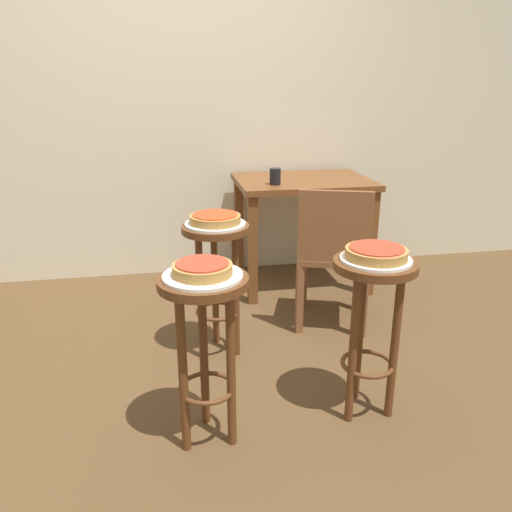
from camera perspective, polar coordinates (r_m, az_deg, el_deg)
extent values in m
plane|color=brown|center=(2.56, -5.44, -14.25)|extent=(6.00, 6.00, 0.00)
cube|color=beige|center=(3.78, -8.69, 20.41)|extent=(6.00, 0.10, 3.00)
cylinder|color=#5B3319|center=(1.90, -5.98, -2.89)|extent=(0.34, 0.34, 0.03)
cylinder|color=#5B3319|center=(2.15, -5.90, -10.69)|extent=(0.04, 0.04, 0.68)
cylinder|color=#5B3319|center=(2.01, -8.19, -13.12)|extent=(0.04, 0.04, 0.68)
cylinder|color=#5B3319|center=(2.02, -2.82, -12.72)|extent=(0.04, 0.04, 0.68)
torus|color=#5B3319|center=(2.11, -5.54, -14.51)|extent=(0.23, 0.23, 0.02)
cylinder|color=white|center=(1.89, -6.01, -2.23)|extent=(0.30, 0.30, 0.01)
cylinder|color=#B78442|center=(1.88, -6.03, -1.49)|extent=(0.22, 0.22, 0.04)
cylinder|color=#B23823|center=(1.87, -6.06, -0.83)|extent=(0.20, 0.20, 0.01)
cylinder|color=#5B3319|center=(2.11, 13.26, -0.97)|extent=(0.34, 0.34, 0.03)
cylinder|color=#5B3319|center=(2.34, 11.57, -8.31)|extent=(0.04, 0.04, 0.68)
cylinder|color=#5B3319|center=(2.18, 10.84, -10.45)|extent=(0.04, 0.04, 0.68)
cylinder|color=#5B3319|center=(2.25, 15.29, -9.84)|extent=(0.04, 0.04, 0.68)
torus|color=#5B3319|center=(2.31, 12.39, -11.73)|extent=(0.23, 0.23, 0.02)
cylinder|color=white|center=(2.10, 13.31, -0.37)|extent=(0.29, 0.29, 0.01)
cylinder|color=#B78442|center=(2.09, 13.36, 0.30)|extent=(0.25, 0.25, 0.04)
cylinder|color=#B23823|center=(2.09, 13.41, 0.90)|extent=(0.22, 0.22, 0.01)
cylinder|color=#5B3319|center=(2.57, -4.58, 3.09)|extent=(0.34, 0.34, 0.03)
cylinder|color=#5B3319|center=(2.79, -4.63, -3.37)|extent=(0.04, 0.04, 0.68)
cylinder|color=#5B3319|center=(2.63, -6.26, -4.82)|extent=(0.04, 0.04, 0.68)
cylinder|color=#5B3319|center=(2.65, -2.27, -4.54)|extent=(0.04, 0.04, 0.68)
torus|color=#5B3319|center=(2.73, -4.33, -6.19)|extent=(0.23, 0.23, 0.02)
cylinder|color=silver|center=(2.56, -4.60, 3.60)|extent=(0.31, 0.31, 0.01)
cylinder|color=#B78442|center=(2.55, -4.61, 4.16)|extent=(0.26, 0.26, 0.04)
cylinder|color=red|center=(2.55, -4.63, 4.66)|extent=(0.23, 0.23, 0.01)
cube|color=brown|center=(3.53, 5.28, 8.32)|extent=(0.91, 0.68, 0.04)
cube|color=brown|center=(3.27, -0.39, 0.56)|extent=(0.06, 0.06, 0.72)
cube|color=brown|center=(3.49, 12.78, 1.32)|extent=(0.06, 0.06, 0.72)
cube|color=brown|center=(3.82, -1.94, 3.31)|extent=(0.06, 0.06, 0.72)
cube|color=brown|center=(4.01, 9.58, 3.84)|extent=(0.06, 0.06, 0.72)
cylinder|color=black|center=(3.30, 2.17, 8.92)|extent=(0.07, 0.07, 0.11)
cube|color=brown|center=(3.02, 8.67, 0.20)|extent=(0.51, 0.51, 0.04)
cube|color=brown|center=(2.79, 8.85, 3.24)|extent=(0.39, 0.16, 0.40)
cube|color=brown|center=(3.28, 11.65, -2.67)|extent=(0.04, 0.04, 0.42)
cube|color=brown|center=(3.28, 5.35, -2.35)|extent=(0.04, 0.04, 0.42)
cube|color=brown|center=(2.95, 11.93, -5.25)|extent=(0.04, 0.04, 0.42)
cube|color=brown|center=(2.94, 4.90, -4.90)|extent=(0.04, 0.04, 0.42)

